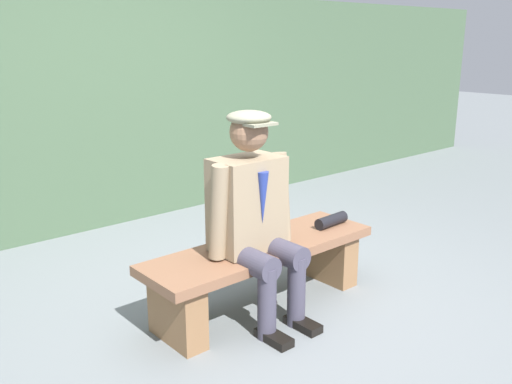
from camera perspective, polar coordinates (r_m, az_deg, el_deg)
ground_plane at (r=3.67m, az=0.57°, el=-11.63°), size 30.00×30.00×0.00m
bench at (r=3.55m, az=0.59°, el=-7.44°), size 1.59×0.48×0.43m
seated_man at (r=3.29m, az=-0.24°, el=-1.82°), size 0.59×0.63×1.28m
rolled_magazine at (r=3.85m, az=7.74°, el=-2.92°), size 0.27×0.10×0.08m
stadium_wall at (r=5.20m, az=-16.13°, el=7.97°), size 12.00×0.24×2.09m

